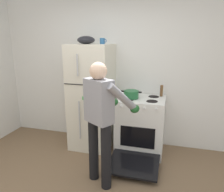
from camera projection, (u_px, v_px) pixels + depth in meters
name	position (u px, v px, depth m)	size (l,w,h in m)	color
kitchen_wall_back	(118.00, 68.00, 3.87)	(6.00, 0.10, 2.70)	white
refrigerator	(92.00, 97.00, 3.72)	(0.68, 0.72, 1.77)	silver
stove_range	(140.00, 126.00, 3.60)	(0.76, 1.23, 0.94)	white
person_cook	(102.00, 114.00, 2.68)	(0.68, 0.74, 1.60)	black
red_pot	(131.00, 94.00, 3.47)	(0.34, 0.24, 0.12)	#236638
coffee_mug	(102.00, 41.00, 3.48)	(0.11, 0.08, 0.10)	#2D6093
pepper_mill	(161.00, 91.00, 3.58)	(0.05, 0.05, 0.18)	brown
mixing_bowl	(86.00, 40.00, 3.50)	(0.28, 0.28, 0.13)	black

